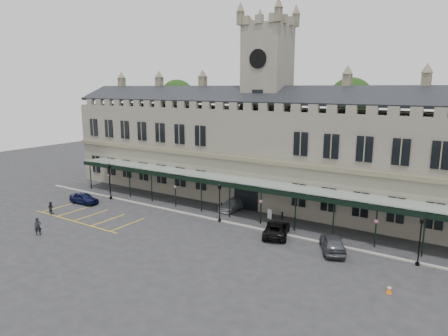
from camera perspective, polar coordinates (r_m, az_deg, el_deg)
The scene contains 21 objects.
ground at distance 40.63m, azimuth -4.67°, elevation -9.75°, with size 140.00×140.00×0.00m, color #252528.
station_building at distance 52.04m, azimuth 5.94°, elevation 2.33°, with size 60.00×10.36×17.30m.
clock_tower at distance 51.49m, azimuth 6.14°, elevation 9.66°, with size 5.60×5.60×24.80m.
canopy at distance 45.70m, azimuth 1.00°, elevation -4.12°, with size 50.00×4.10×4.30m.
kerb at distance 44.82m, azimuth -0.35°, elevation -7.57°, with size 60.00×0.40×0.12m, color gray.
parking_markings at distance 49.09m, azimuth -18.94°, elevation -6.57°, with size 16.00×6.00×0.01m, color gold, non-canonical shape.
tree_behind_left at distance 71.18m, azimuth -6.68°, elevation 9.89°, with size 6.00×6.00×16.00m.
tree_behind_mid at distance 57.03m, azimuth 17.61°, elevation 9.07°, with size 6.00×6.00×16.00m.
lamp_post_left at distance 54.93m, azimuth -16.01°, elevation -1.37°, with size 0.46×0.46×4.88m.
lamp_post_mid at distance 44.02m, azimuth -0.63°, elevation -4.42°, with size 0.42×0.42×4.43m.
lamp_post_right at distance 37.20m, azimuth 26.24°, elevation -8.73°, with size 0.41×0.41×4.37m.
traffic_cone at distance 32.53m, azimuth 22.54°, elevation -15.69°, with size 0.40×0.40×0.64m.
sign_board at distance 45.88m, azimuth 6.52°, elevation -6.57°, with size 0.62×0.26×1.09m.
bollard_left at distance 48.71m, azimuth -0.33°, elevation -5.50°, with size 0.17×0.17×0.93m, color black.
bollard_right at distance 45.76m, azimuth 8.31°, elevation -6.77°, with size 0.16×0.16×0.91m, color black.
car_left_a at distance 54.35m, azimuth -19.38°, elevation -4.09°, with size 1.68×4.18×1.42m, color black.
car_taxi at distance 48.89m, azimuth 1.31°, elevation -5.18°, with size 1.88×4.63×1.34m, color #A6A8AE.
car_van at distance 40.92m, azimuth 7.53°, elevation -8.61°, with size 2.32×5.03×1.40m, color black.
car_right_a at distance 38.10m, azimuth 15.25°, elevation -10.29°, with size 1.93×4.81×1.64m, color #3B3E43.
person_a at distance 44.65m, azimuth -25.05°, elevation -7.60°, with size 0.67×0.44×1.84m, color black.
person_b at distance 51.31m, azimuth -23.49°, elevation -5.25°, with size 0.74×0.57×1.51m, color black.
Camera 1 is at (23.23, -29.92, 14.69)m, focal length 32.00 mm.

